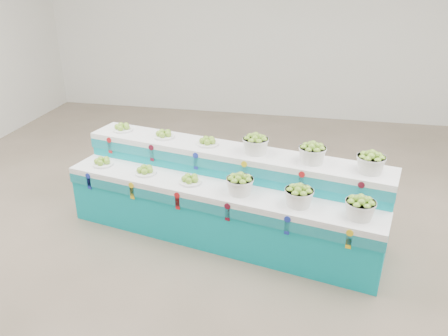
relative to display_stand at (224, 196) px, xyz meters
The scene contains 15 objects.
ground 0.60m from the display_stand, 45.73° to the right, with size 10.00×10.00×0.00m, color brown.
back_wall 5.00m from the display_stand, 87.27° to the left, with size 10.00×10.00×0.00m, color silver.
display_stand is the anchor object (origin of this frame).
plate_lower_left 1.59m from the display_stand, behind, with size 0.26×0.26×0.10m, color white.
plate_lower_mid 0.99m from the display_stand, behind, with size 0.26×0.26×0.10m, color white.
plate_lower_right 0.48m from the display_stand, 155.94° to the right, with size 0.26×0.26×0.10m, color white.
basket_lower_left 0.49m from the display_stand, 50.84° to the right, with size 0.30×0.30×0.23m, color silver, non-canonical shape.
basket_lower_mid 1.04m from the display_stand, 25.95° to the right, with size 0.30×0.30×0.23m, color silver, non-canonical shape.
basket_lower_right 1.63m from the display_stand, 20.62° to the right, with size 0.30×0.30×0.23m, color silver, non-canonical shape.
plate_upper_left 1.67m from the display_stand, 159.26° to the left, with size 0.26×0.26×0.10m, color white.
plate_upper_mid 1.11m from the display_stand, 153.66° to the left, with size 0.26×0.26×0.10m, color white.
plate_upper_right 0.69m from the display_stand, 131.59° to the left, with size 0.26×0.26×0.10m, color white.
basket_upper_left 0.73m from the display_stand, 26.49° to the left, with size 0.30×0.30×0.23m, color silver, non-canonical shape.
basket_upper_mid 1.16m from the display_stand, ahead, with size 0.30×0.30×0.23m, color silver, non-canonical shape.
basket_upper_right 1.71m from the display_stand, ahead, with size 0.30×0.30×0.23m, color silver, non-canonical shape.
Camera 1 is at (0.75, -4.46, 3.07)m, focal length 36.63 mm.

